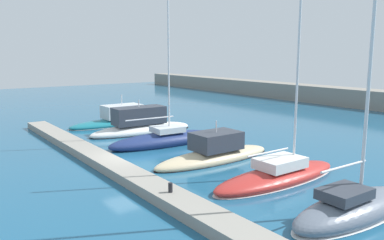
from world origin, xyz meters
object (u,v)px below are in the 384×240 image
Objects in this scene: motorboat_white_second at (142,126)px; sailboat_red_fifth at (278,175)px; sailboat_navy_third at (165,139)px; dock_bollard at (170,188)px; motorboat_sand_fourth at (215,154)px; sailboat_slate_sixth at (353,207)px; motorboat_teal_nearest at (116,120)px.

motorboat_white_second is 0.69× the size of sailboat_red_fifth.
dock_bollard is at bearing -117.44° from sailboat_navy_third.
dock_bollard is (-0.72, -6.37, 0.41)m from sailboat_red_fifth.
sailboat_navy_third reaches higher than motorboat_sand_fourth.
sailboat_red_fifth is 5.08m from sailboat_slate_sixth.
dock_bollard is (9.99, -5.96, 0.32)m from sailboat_navy_third.
motorboat_white_second is 0.67× the size of sailboat_navy_third.
motorboat_teal_nearest is 20.76m from dock_bollard.
sailboat_navy_third is 0.99× the size of sailboat_slate_sixth.
sailboat_slate_sixth is (25.41, -1.15, -0.10)m from motorboat_teal_nearest.
sailboat_slate_sixth is at bearing -88.75° from sailboat_navy_third.
motorboat_white_second is 21.45× the size of dock_bollard.
motorboat_sand_fourth is 20.39× the size of dock_bollard.
sailboat_slate_sixth is at bearing -93.58° from motorboat_teal_nearest.
sailboat_slate_sixth is at bearing -101.61° from sailboat_red_fifth.
sailboat_slate_sixth is 7.85m from dock_bollard.
sailboat_red_fifth is at bearing 79.67° from sailboat_slate_sixth.
sailboat_slate_sixth reaches higher than motorboat_sand_fourth.
sailboat_red_fifth reaches higher than dock_bollard.
sailboat_red_fifth is at bearing 83.57° from dock_bollard.
motorboat_teal_nearest is 0.62× the size of sailboat_navy_third.
motorboat_teal_nearest is 19.76× the size of dock_bollard.
motorboat_white_second is at bearing 87.27° from sailboat_slate_sixth.
sailboat_navy_third is 5.54m from motorboat_sand_fourth.
motorboat_sand_fourth is 7.67m from dock_bollard.
sailboat_navy_third is at bearing 91.80° from sailboat_red_fifth.
sailboat_red_fifth is 0.97× the size of sailboat_slate_sixth.
sailboat_navy_third is at bearing -95.62° from motorboat_white_second.
motorboat_white_second is at bearing -89.04° from motorboat_teal_nearest.
sailboat_navy_third is 15.71m from sailboat_slate_sixth.
motorboat_teal_nearest is 20.43m from sailboat_red_fifth.
motorboat_teal_nearest is at bearing 89.18° from sailboat_red_fifth.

